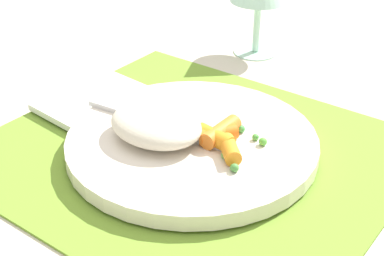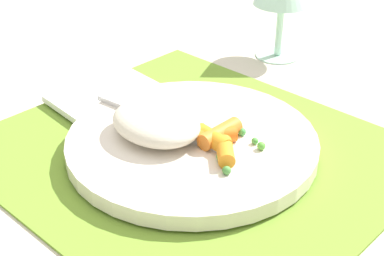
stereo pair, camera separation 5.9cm
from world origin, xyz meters
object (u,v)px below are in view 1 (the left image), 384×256
Objects in this scene: plate at (192,143)px; fork at (173,128)px; rice_mound at (156,125)px; napkin at (94,99)px; carrot_portion at (220,138)px.

plate is 0.03m from fork.
rice_mound is at bearing -101.67° from fork.
carrot_portion is at bearing -3.00° from napkin.
rice_mound reaches higher than plate.
rice_mound is 0.03m from fork.
plate is at bearing -4.88° from napkin.
plate is at bearing 42.06° from rice_mound.
rice_mound reaches higher than carrot_portion.
carrot_portion is 0.06m from fork.
carrot_portion is at bearing 6.12° from fork.
carrot_portion is 0.51× the size of napkin.
napkin is at bearing 173.31° from fork.
fork is 1.44× the size of napkin.
plate is 2.04× the size of napkin.
carrot_portion is (0.06, 0.03, -0.01)m from rice_mound.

